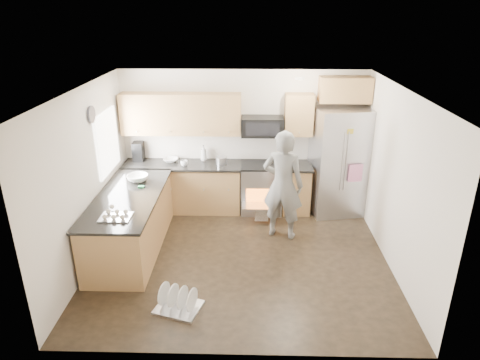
{
  "coord_description": "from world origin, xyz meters",
  "views": [
    {
      "loc": [
        0.14,
        -5.7,
        3.66
      ],
      "look_at": [
        -0.02,
        0.5,
        1.1
      ],
      "focal_mm": 32.0,
      "sensor_mm": 36.0,
      "label": 1
    }
  ],
  "objects_px": {
    "refrigerator": "(339,162)",
    "stove_range": "(262,177)",
    "person": "(283,185)",
    "dish_rack": "(178,303)"
  },
  "relations": [
    {
      "from": "stove_range",
      "to": "dish_rack",
      "type": "relative_size",
      "value": 2.7
    },
    {
      "from": "stove_range",
      "to": "person",
      "type": "relative_size",
      "value": 0.97
    },
    {
      "from": "person",
      "to": "dish_rack",
      "type": "xyz_separation_m",
      "value": [
        -1.45,
        -1.96,
        -0.83
      ]
    },
    {
      "from": "stove_range",
      "to": "dish_rack",
      "type": "xyz_separation_m",
      "value": [
        -1.12,
        -2.92,
        -0.58
      ]
    },
    {
      "from": "refrigerator",
      "to": "person",
      "type": "relative_size",
      "value": 1.07
    },
    {
      "from": "refrigerator",
      "to": "person",
      "type": "bearing_deg",
      "value": -148.4
    },
    {
      "from": "refrigerator",
      "to": "person",
      "type": "distance_m",
      "value": 1.47
    },
    {
      "from": "refrigerator",
      "to": "stove_range",
      "type": "bearing_deg",
      "value": 170.29
    },
    {
      "from": "refrigerator",
      "to": "person",
      "type": "xyz_separation_m",
      "value": [
        -1.1,
        -0.97,
        -0.07
      ]
    },
    {
      "from": "refrigerator",
      "to": "dish_rack",
      "type": "distance_m",
      "value": 3.98
    }
  ]
}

